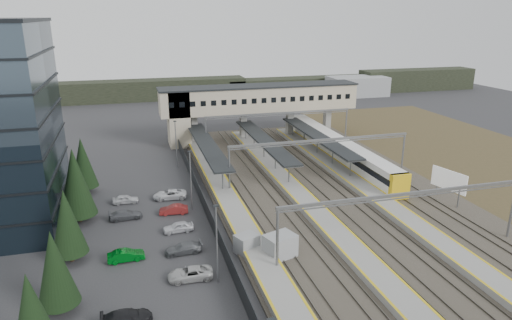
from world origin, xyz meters
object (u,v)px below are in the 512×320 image
object	(u,v)px
relay_cabin_far	(247,244)
footbridge	(246,102)
relay_cabin_near	(280,246)
billboard	(449,181)
train	(338,149)

from	to	relation	value
relay_cabin_far	footbridge	world-z (taller)	footbridge
relay_cabin_near	footbridge	size ratio (longest dim) A/B	0.09
relay_cabin_far	billboard	size ratio (longest dim) A/B	0.53
relay_cabin_near	relay_cabin_far	size ratio (longest dim) A/B	1.32
footbridge	train	bearing A→B (deg)	-54.67
train	relay_cabin_far	bearing A→B (deg)	-130.63
billboard	train	bearing A→B (deg)	105.63
footbridge	train	world-z (taller)	footbridge
relay_cabin_near	footbridge	world-z (taller)	footbridge
relay_cabin_far	train	bearing A→B (deg)	49.37
relay_cabin_far	billboard	xyz separation A→B (m)	(29.97, 6.15, 2.04)
relay_cabin_near	footbridge	distance (m)	48.40
relay_cabin_far	billboard	distance (m)	30.67
footbridge	train	xyz separation A→B (m)	(12.30, -17.35, -5.86)
relay_cabin_far	relay_cabin_near	bearing A→B (deg)	-32.27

